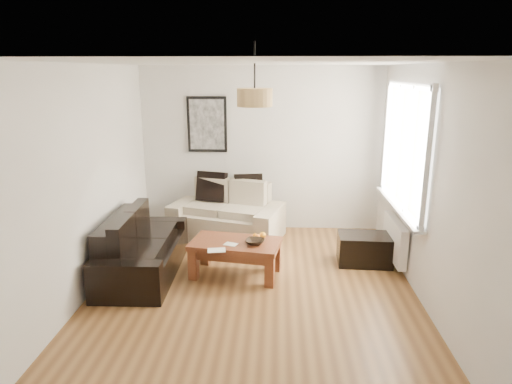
{
  "coord_description": "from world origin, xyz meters",
  "views": [
    {
      "loc": [
        0.27,
        -4.83,
        2.53
      ],
      "look_at": [
        0.0,
        0.6,
        1.05
      ],
      "focal_mm": 31.58,
      "sensor_mm": 36.0,
      "label": 1
    }
  ],
  "objects_px": {
    "loveseat_cream": "(227,211)",
    "ottoman": "(365,249)",
    "sofa_leather": "(143,246)",
    "coffee_table": "(236,258)"
  },
  "relations": [
    {
      "from": "loveseat_cream",
      "to": "ottoman",
      "type": "height_order",
      "value": "loveseat_cream"
    },
    {
      "from": "ottoman",
      "to": "loveseat_cream",
      "type": "bearing_deg",
      "value": 154.94
    },
    {
      "from": "loveseat_cream",
      "to": "ottoman",
      "type": "bearing_deg",
      "value": -8.48
    },
    {
      "from": "loveseat_cream",
      "to": "ottoman",
      "type": "distance_m",
      "value": 2.18
    },
    {
      "from": "loveseat_cream",
      "to": "sofa_leather",
      "type": "xyz_separation_m",
      "value": [
        -0.92,
        -1.37,
        -0.04
      ]
    },
    {
      "from": "sofa_leather",
      "to": "coffee_table",
      "type": "bearing_deg",
      "value": -90.38
    },
    {
      "from": "loveseat_cream",
      "to": "coffee_table",
      "type": "relative_size",
      "value": 1.5
    },
    {
      "from": "sofa_leather",
      "to": "ottoman",
      "type": "bearing_deg",
      "value": -82.23
    },
    {
      "from": "sofa_leather",
      "to": "ottoman",
      "type": "height_order",
      "value": "sofa_leather"
    },
    {
      "from": "coffee_table",
      "to": "ottoman",
      "type": "distance_m",
      "value": 1.76
    }
  ]
}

